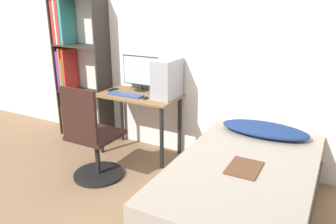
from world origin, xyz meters
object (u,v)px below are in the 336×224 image
Objects in this scene: monitor at (141,72)px; keyboard at (126,95)px; bookshelf at (73,67)px; pc_tower at (167,79)px; bed at (242,192)px; office_chair at (92,144)px.

monitor is 1.14× the size of keyboard.
bookshelf is 1.01m from monitor.
monitor is 0.43m from pc_tower.
monitor reaches higher than keyboard.
bed is (2.52, -0.79, -0.68)m from bookshelf.
bed is 1.72m from keyboard.
bed is (1.52, 0.07, -0.13)m from office_chair.
keyboard reaches higher than bed.
monitor is at bearing 151.02° from bed.
office_chair is 1.53m from bed.
pc_tower is at bearing 61.72° from office_chair.
bed is at bearing -28.98° from monitor.
bookshelf reaches higher than keyboard.
bed is at bearing 2.51° from office_chair.
pc_tower is (0.45, 0.16, 0.20)m from keyboard.
bookshelf is at bearing 167.25° from keyboard.
keyboard is 0.52m from pc_tower.
pc_tower is (0.41, -0.11, -0.01)m from monitor.
bookshelf reaches higher than monitor.
office_chair is at bearing -88.02° from keyboard.
bookshelf reaches higher than bed.
bed is 4.43× the size of keyboard.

